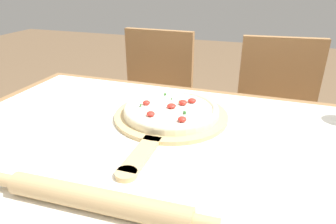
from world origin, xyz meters
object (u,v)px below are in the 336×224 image
chair_right (276,118)px  chair_left (154,101)px  pizza (171,110)px  pizza_peel (169,118)px  rolling_pin (97,200)px

chair_right → chair_left: bearing=173.8°
pizza → chair_right: (0.33, 0.63, -0.26)m
pizza_peel → rolling_pin: bearing=-90.8°
rolling_pin → chair_left: size_ratio=0.51×
pizza → chair_left: (-0.30, 0.63, -0.26)m
chair_left → chair_right: 0.64m
pizza_peel → rolling_pin: size_ratio=1.14×
rolling_pin → chair_left: bearing=106.0°
rolling_pin → chair_right: chair_right is taller
pizza_peel → pizza: (0.00, 0.02, 0.02)m
pizza → pizza_peel: bearing=-90.3°
pizza → rolling_pin: size_ratio=0.64×
rolling_pin → pizza: bearing=89.2°
pizza → rolling_pin: 0.42m
chair_left → chair_right: size_ratio=1.00×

